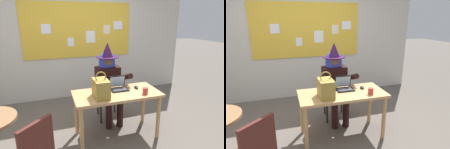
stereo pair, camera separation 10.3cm
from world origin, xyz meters
TOP-DOWN VIEW (x-y plane):
  - ground_plane at (0.00, 0.00)m, footprint 24.00×24.00m
  - wall_back_bulletin at (-0.00, 1.82)m, footprint 5.25×2.06m
  - desk_main at (0.22, -0.05)m, footprint 1.31×0.64m
  - chair_at_desk at (0.28, 0.63)m, footprint 0.46×0.46m
  - person_costumed at (0.27, 0.50)m, footprint 0.59×0.66m
  - laptop at (0.29, 0.08)m, footprint 0.28×0.25m
  - computer_mouse at (0.58, 0.02)m, footprint 0.07×0.11m
  - handbag at (-0.05, -0.13)m, footprint 0.20×0.30m
  - coffee_mug at (0.60, -0.23)m, footprint 0.08×0.08m

SIDE VIEW (x-z plane):
  - ground_plane at x=0.00m, z-range 0.00..0.00m
  - chair_at_desk at x=0.28m, z-range 0.06..0.98m
  - desk_main at x=0.22m, z-range 0.26..1.00m
  - computer_mouse at x=0.58m, z-range 0.74..0.77m
  - laptop at x=0.29m, z-range 0.68..0.88m
  - coffee_mug at x=0.60m, z-range 0.74..0.83m
  - person_costumed at x=0.27m, z-range 0.09..1.51m
  - handbag at x=-0.05m, z-range 0.68..1.06m
  - wall_back_bulletin at x=0.00m, z-range 0.02..2.77m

